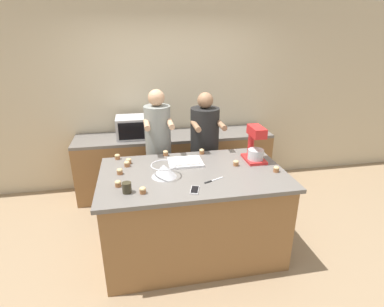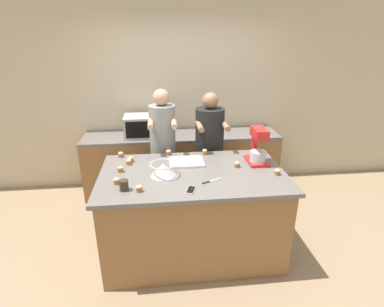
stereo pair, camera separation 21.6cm
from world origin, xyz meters
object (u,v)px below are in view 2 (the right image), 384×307
knife (211,181)px  cupcake_1 (121,154)px  person_right (209,153)px  cupcake_0 (129,162)px  person_left (163,152)px  cell_phone (191,190)px  cupcake_9 (205,152)px  stand_mixer (258,148)px  cupcake_3 (169,152)px  cupcake_2 (120,169)px  cupcake_4 (131,159)px  cupcake_7 (237,164)px  mixing_bowl (163,169)px  baking_tray (187,162)px  cupcake_5 (117,181)px  microwave_oven (142,126)px  cupcake_8 (139,188)px  cupcake_6 (277,172)px  drinking_glass (124,185)px

knife → cupcake_1: (-0.90, 0.71, 0.03)m
person_right → cupcake_0: bearing=-151.5°
person_left → cell_phone: person_left is taller
cupcake_1 → cupcake_9: same height
stand_mixer → person_left: bearing=148.4°
cupcake_1 → cupcake_3: 0.53m
person_left → cupcake_0: bearing=-125.8°
cupcake_1 → cupcake_2: bearing=-84.5°
cupcake_4 → cupcake_7: bearing=-13.5°
mixing_bowl → cupcake_1: mixing_bowl is taller
baking_tray → cupcake_3: size_ratio=5.90×
cupcake_4 → cupcake_7: 1.14m
knife → cupcake_5: 0.87m
person_left → cupcake_7: person_left is taller
mixing_bowl → cupcake_5: (-0.43, -0.13, -0.04)m
microwave_oven → cupcake_4: microwave_oven is taller
stand_mixer → cell_phone: size_ratio=2.44×
cupcake_9 → knife: bearing=-93.9°
cupcake_5 → cupcake_8: (0.21, -0.17, 0.00)m
cupcake_7 → cupcake_6: bearing=-32.7°
cupcake_3 → cupcake_4: (-0.41, -0.16, 0.00)m
cupcake_9 → mixing_bowl: bearing=-133.8°
knife → cupcake_0: 0.94m
person_left → cupcake_9: bearing=-33.5°
drinking_glass → cupcake_7: (1.12, 0.38, -0.02)m
cupcake_1 → cupcake_8: 0.86m
cupcake_3 → cupcake_9: 0.42m
cupcake_0 → cupcake_2: size_ratio=1.00×
cupcake_5 → knife: bearing=-3.3°
person_left → knife: 1.09m
cupcake_4 → cupcake_5: 0.52m
cupcake_4 → cupcake_6: 1.53m
stand_mixer → mixing_bowl: stand_mixer is taller
cupcake_3 → cupcake_6: size_ratio=1.00×
cupcake_2 → cell_phone: bearing=-35.2°
cupcake_2 → cupcake_7: size_ratio=1.00×
mixing_bowl → cupcake_4: bearing=131.8°
baking_tray → cupcake_8: 0.74m
person_right → microwave_oven: 1.08m
cupcake_7 → cupcake_4: bearing=166.5°
person_left → mixing_bowl: person_left is taller
stand_mixer → baking_tray: stand_mixer is taller
cupcake_0 → baking_tray: bearing=-3.2°
cupcake_4 → stand_mixer: bearing=-7.1°
cupcake_1 → cupcake_7: (1.23, -0.41, 0.00)m
person_right → cupcake_2: bearing=-145.8°
person_left → cupcake_0: 0.64m
cupcake_2 → cupcake_5: size_ratio=1.00×
person_right → cupcake_6: person_right is taller
cupcake_5 → cupcake_8: same height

